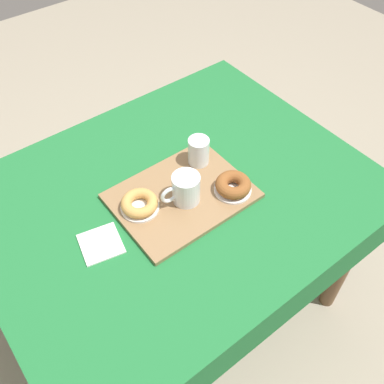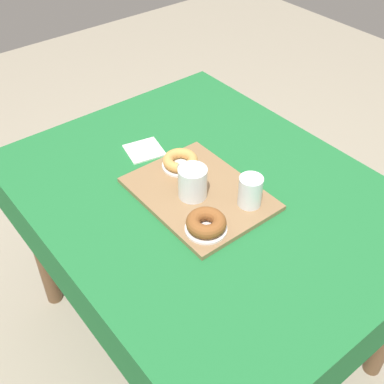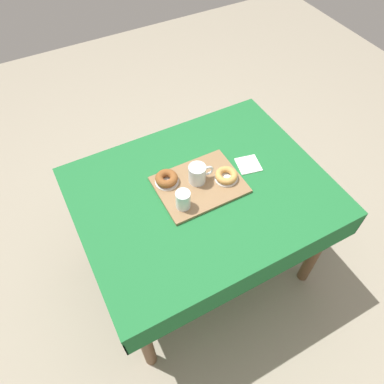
{
  "view_description": "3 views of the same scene",
  "coord_description": "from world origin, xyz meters",
  "px_view_note": "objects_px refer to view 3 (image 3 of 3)",
  "views": [
    {
      "loc": [
        0.52,
        0.76,
        1.79
      ],
      "look_at": [
        -0.01,
        0.07,
        0.81
      ],
      "focal_mm": 40.45,
      "sensor_mm": 36.0,
      "label": 1
    },
    {
      "loc": [
        -0.87,
        0.75,
        1.74
      ],
      "look_at": [
        -0.01,
        0.07,
        0.8
      ],
      "focal_mm": 45.95,
      "sensor_mm": 36.0,
      "label": 2
    },
    {
      "loc": [
        -0.57,
        -0.96,
        2.15
      ],
      "look_at": [
        -0.06,
        -0.0,
        0.78
      ],
      "focal_mm": 33.86,
      "sensor_mm": 36.0,
      "label": 3
    }
  ],
  "objects_px": {
    "sugar_donut_left": "(226,175)",
    "sugar_donut_right": "(167,178)",
    "dining_table": "(202,202)",
    "tea_mug_left": "(197,174)",
    "water_glass_near": "(183,200)",
    "paper_napkin": "(248,165)",
    "donut_plate_left": "(226,178)",
    "donut_plate_right": "(167,181)",
    "serving_tray": "(199,185)"
  },
  "relations": [
    {
      "from": "paper_napkin",
      "to": "serving_tray",
      "type": "bearing_deg",
      "value": -179.66
    },
    {
      "from": "donut_plate_left",
      "to": "sugar_donut_left",
      "type": "distance_m",
      "value": 0.02
    },
    {
      "from": "dining_table",
      "to": "tea_mug_left",
      "type": "bearing_deg",
      "value": 89.08
    },
    {
      "from": "serving_tray",
      "to": "sugar_donut_left",
      "type": "bearing_deg",
      "value": -12.48
    },
    {
      "from": "dining_table",
      "to": "sugar_donut_left",
      "type": "distance_m",
      "value": 0.19
    },
    {
      "from": "tea_mug_left",
      "to": "water_glass_near",
      "type": "bearing_deg",
      "value": -141.36
    },
    {
      "from": "dining_table",
      "to": "paper_napkin",
      "type": "relative_size",
      "value": 10.58
    },
    {
      "from": "donut_plate_right",
      "to": "sugar_donut_right",
      "type": "xyz_separation_m",
      "value": [
        0.0,
        0.0,
        0.02
      ]
    },
    {
      "from": "tea_mug_left",
      "to": "sugar_donut_right",
      "type": "distance_m",
      "value": 0.15
    },
    {
      "from": "tea_mug_left",
      "to": "sugar_donut_left",
      "type": "height_order",
      "value": "tea_mug_left"
    },
    {
      "from": "tea_mug_left",
      "to": "donut_plate_right",
      "type": "bearing_deg",
      "value": 155.75
    },
    {
      "from": "dining_table",
      "to": "donut_plate_left",
      "type": "bearing_deg",
      "value": 1.02
    },
    {
      "from": "sugar_donut_left",
      "to": "donut_plate_right",
      "type": "bearing_deg",
      "value": 156.8
    },
    {
      "from": "dining_table",
      "to": "water_glass_near",
      "type": "xyz_separation_m",
      "value": [
        -0.13,
        -0.05,
        0.15
      ]
    },
    {
      "from": "dining_table",
      "to": "donut_plate_left",
      "type": "height_order",
      "value": "donut_plate_left"
    },
    {
      "from": "tea_mug_left",
      "to": "water_glass_near",
      "type": "distance_m",
      "value": 0.17
    },
    {
      "from": "paper_napkin",
      "to": "water_glass_near",
      "type": "bearing_deg",
      "value": -168.81
    },
    {
      "from": "donut_plate_left",
      "to": "sugar_donut_right",
      "type": "height_order",
      "value": "sugar_donut_right"
    },
    {
      "from": "dining_table",
      "to": "water_glass_near",
      "type": "distance_m",
      "value": 0.21
    },
    {
      "from": "tea_mug_left",
      "to": "donut_plate_left",
      "type": "height_order",
      "value": "tea_mug_left"
    },
    {
      "from": "tea_mug_left",
      "to": "donut_plate_right",
      "type": "distance_m",
      "value": 0.16
    },
    {
      "from": "donut_plate_left",
      "to": "donut_plate_right",
      "type": "distance_m",
      "value": 0.3
    },
    {
      "from": "sugar_donut_left",
      "to": "sugar_donut_right",
      "type": "distance_m",
      "value": 0.3
    },
    {
      "from": "dining_table",
      "to": "sugar_donut_right",
      "type": "bearing_deg",
      "value": 139.15
    },
    {
      "from": "water_glass_near",
      "to": "donut_plate_left",
      "type": "distance_m",
      "value": 0.27
    },
    {
      "from": "serving_tray",
      "to": "donut_plate_right",
      "type": "height_order",
      "value": "donut_plate_right"
    },
    {
      "from": "sugar_donut_left",
      "to": "dining_table",
      "type": "bearing_deg",
      "value": -178.98
    },
    {
      "from": "sugar_donut_left",
      "to": "donut_plate_right",
      "type": "distance_m",
      "value": 0.3
    },
    {
      "from": "serving_tray",
      "to": "paper_napkin",
      "type": "bearing_deg",
      "value": 0.34
    },
    {
      "from": "serving_tray",
      "to": "water_glass_near",
      "type": "height_order",
      "value": "water_glass_near"
    },
    {
      "from": "paper_napkin",
      "to": "dining_table",
      "type": "bearing_deg",
      "value": -173.39
    },
    {
      "from": "tea_mug_left",
      "to": "donut_plate_left",
      "type": "xyz_separation_m",
      "value": [
        0.13,
        -0.05,
        -0.04
      ]
    },
    {
      "from": "dining_table",
      "to": "sugar_donut_right",
      "type": "distance_m",
      "value": 0.23
    },
    {
      "from": "sugar_donut_right",
      "to": "donut_plate_right",
      "type": "bearing_deg",
      "value": 0.0
    },
    {
      "from": "donut_plate_right",
      "to": "sugar_donut_right",
      "type": "bearing_deg",
      "value": 0.0
    },
    {
      "from": "tea_mug_left",
      "to": "donut_plate_right",
      "type": "height_order",
      "value": "tea_mug_left"
    },
    {
      "from": "serving_tray",
      "to": "tea_mug_left",
      "type": "distance_m",
      "value": 0.06
    },
    {
      "from": "tea_mug_left",
      "to": "water_glass_near",
      "type": "relative_size",
      "value": 1.38
    },
    {
      "from": "dining_table",
      "to": "donut_plate_right",
      "type": "bearing_deg",
      "value": 139.15
    },
    {
      "from": "serving_tray",
      "to": "paper_napkin",
      "type": "distance_m",
      "value": 0.29
    },
    {
      "from": "sugar_donut_right",
      "to": "donut_plate_left",
      "type": "bearing_deg",
      "value": -23.2
    },
    {
      "from": "sugar_donut_left",
      "to": "sugar_donut_right",
      "type": "height_order",
      "value": "sugar_donut_right"
    },
    {
      "from": "sugar_donut_right",
      "to": "dining_table",
      "type": "bearing_deg",
      "value": -40.85
    },
    {
      "from": "donut_plate_left",
      "to": "paper_napkin",
      "type": "bearing_deg",
      "value": 11.24
    },
    {
      "from": "serving_tray",
      "to": "sugar_donut_right",
      "type": "xyz_separation_m",
      "value": [
        -0.14,
        0.09,
        0.03
      ]
    },
    {
      "from": "dining_table",
      "to": "donut_plate_left",
      "type": "xyz_separation_m",
      "value": [
        0.13,
        0.0,
        0.12
      ]
    },
    {
      "from": "water_glass_near",
      "to": "donut_plate_right",
      "type": "xyz_separation_m",
      "value": [
        -0.0,
        0.17,
        -0.04
      ]
    },
    {
      "from": "sugar_donut_right",
      "to": "paper_napkin",
      "type": "distance_m",
      "value": 0.44
    },
    {
      "from": "water_glass_near",
      "to": "donut_plate_left",
      "type": "relative_size",
      "value": 0.8
    },
    {
      "from": "donut_plate_left",
      "to": "paper_napkin",
      "type": "distance_m",
      "value": 0.16
    }
  ]
}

